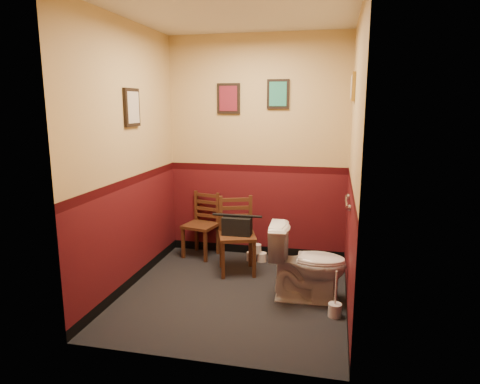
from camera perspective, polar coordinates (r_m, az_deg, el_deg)
name	(u,v)px	position (r m, az deg, el deg)	size (l,w,h in m)	color
floor	(235,293)	(4.46, -0.72, -13.34)	(2.20, 2.40, 0.00)	black
ceiling	(234,10)	(4.13, -0.82, 23.06)	(2.20, 2.40, 0.00)	silver
wall_back	(257,149)	(5.25, 2.28, 5.79)	(2.20, 2.70, 0.00)	#501015
wall_front	(194,183)	(2.94, -6.19, 1.15)	(2.20, 2.70, 0.00)	#501015
wall_left	(128,158)	(4.46, -14.69, 4.40)	(2.40, 2.70, 0.00)	#501015
wall_right	(353,165)	(3.97, 14.89, 3.55)	(2.40, 2.70, 0.00)	#501015
grab_bar	(347,202)	(4.29, 14.09, -1.28)	(0.05, 0.56, 0.06)	silver
framed_print_back_a	(229,99)	(5.27, -1.54, 12.35)	(0.28, 0.04, 0.36)	black
framed_print_back_b	(278,94)	(5.16, 5.10, 12.89)	(0.26, 0.04, 0.34)	black
framed_print_left	(132,107)	(4.51, -14.20, 10.87)	(0.04, 0.30, 0.38)	black
framed_print_right	(353,87)	(4.54, 14.82, 13.37)	(0.04, 0.34, 0.28)	olive
toilet	(307,263)	(4.25, 8.99, -9.38)	(0.42, 0.75, 0.74)	white
toilet_brush	(335,309)	(4.08, 12.53, -14.99)	(0.12, 0.12, 0.43)	silver
chair_left	(202,225)	(5.40, -5.09, -4.36)	(0.45, 0.45, 0.80)	#512C18
chair_right	(237,235)	(4.86, -0.42, -5.77)	(0.50, 0.50, 0.86)	#512C18
handbag	(237,226)	(4.79, -0.39, -4.53)	(0.32, 0.16, 0.24)	black
tp_stack	(257,254)	(5.28, 2.22, -8.26)	(0.24, 0.13, 0.21)	silver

